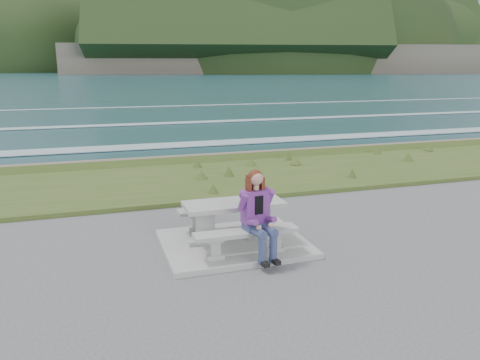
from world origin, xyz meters
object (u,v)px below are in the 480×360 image
object	(u,v)px
picnic_table	(234,211)
bench_seaward	(224,212)
seated_woman	(260,226)
bench_landward	(246,236)

from	to	relation	value
picnic_table	bench_seaward	size ratio (longest dim) A/B	1.00
bench_seaward	seated_woman	size ratio (longest dim) A/B	1.22
bench_landward	seated_woman	xyz separation A→B (m)	(0.19, -0.14, 0.20)
bench_seaward	seated_woman	bearing A→B (deg)	-82.93
bench_seaward	seated_woman	xyz separation A→B (m)	(0.19, -1.54, 0.20)
picnic_table	bench_seaward	bearing A→B (deg)	90.00
picnic_table	seated_woman	world-z (taller)	seated_woman
bench_landward	bench_seaward	bearing A→B (deg)	90.00
picnic_table	bench_landward	world-z (taller)	picnic_table
picnic_table	bench_seaward	distance (m)	0.74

